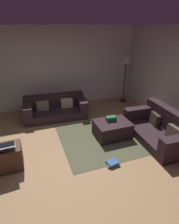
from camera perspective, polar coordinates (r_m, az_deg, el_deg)
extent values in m
plane|color=#93704C|center=(4.03, -4.85, -14.75)|extent=(6.40, 6.40, 0.00)
cube|color=#BCB7B2|center=(6.32, -13.14, 12.86)|extent=(6.40, 0.12, 2.60)
cube|color=#2D1E23|center=(5.77, -10.27, -0.54)|extent=(1.89, 0.97, 0.23)
cube|color=#2D1E23|center=(5.92, -10.88, 3.55)|extent=(1.85, 0.35, 0.42)
cube|color=#2D1E23|center=(5.78, -2.60, 2.81)|extent=(0.29, 0.87, 0.30)
cube|color=#2D1E23|center=(5.65, -18.51, 0.91)|extent=(0.29, 0.87, 0.30)
cube|color=#BCB299|center=(5.80, -7.00, 2.73)|extent=(0.38, 0.21, 0.31)
cube|color=#716B5B|center=(5.74, -14.24, 1.87)|extent=(0.37, 0.15, 0.30)
cube|color=#2D1E23|center=(4.91, 19.90, -6.79)|extent=(1.04, 1.83, 0.21)
cube|color=#2D1E23|center=(4.95, 23.89, -2.35)|extent=(0.32, 1.80, 0.52)
cube|color=#2D1E23|center=(5.33, 15.54, -0.24)|extent=(0.97, 0.28, 0.33)
cube|color=brown|center=(4.65, 24.51, -5.84)|extent=(0.16, 0.36, 0.31)
cube|color=#372D24|center=(5.12, 19.47, -2.05)|extent=(0.22, 0.38, 0.31)
cube|color=#2D1E23|center=(4.72, 7.02, -5.30)|extent=(0.86, 0.66, 0.40)
cube|color=#19662D|center=(4.67, 6.67, -2.04)|extent=(0.26, 0.17, 0.11)
cube|color=black|center=(4.70, 6.29, -2.47)|extent=(0.08, 0.17, 0.02)
cube|color=#4C3323|center=(4.05, -23.78, -12.64)|extent=(0.52, 0.44, 0.49)
cube|color=silver|center=(3.91, -24.43, -9.67)|extent=(0.36, 0.28, 0.02)
cube|color=black|center=(3.71, -24.71, -9.25)|extent=(0.36, 0.27, 0.07)
cube|color=#387A47|center=(3.94, 7.17, -15.61)|extent=(0.28, 0.23, 0.05)
cube|color=#2D5193|center=(3.90, 7.09, -15.20)|extent=(0.24, 0.21, 0.04)
cylinder|color=black|center=(7.07, 10.27, 3.45)|extent=(0.28, 0.28, 0.02)
cylinder|color=black|center=(6.85, 10.72, 8.86)|extent=(0.04, 0.04, 1.41)
cone|color=beige|center=(6.67, 11.30, 15.68)|extent=(0.36, 0.36, 0.24)
cube|color=#474A34|center=(4.83, 6.90, -7.33)|extent=(2.60, 2.00, 0.01)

